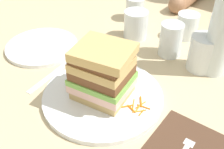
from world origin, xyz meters
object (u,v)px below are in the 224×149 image
napkin_dark (188,146)px  empty_tumbler_2 (135,8)px  empty_tumbler_3 (187,26)px  juice_glass (202,55)px  empty_tumbler_0 (136,25)px  sandwich (103,73)px  side_plate (42,46)px  knife (55,72)px  main_plate (104,97)px  empty_tumbler_1 (171,40)px

napkin_dark → empty_tumbler_2: (-0.39, 0.39, 0.04)m
empty_tumbler_2 → empty_tumbler_3: bearing=-2.3°
empty_tumbler_2 → juice_glass: bearing=-24.1°
juice_glass → empty_tumbler_0: size_ratio=1.10×
juice_glass → napkin_dark: bearing=-71.0°
sandwich → empty_tumbler_3: (0.02, 0.38, -0.04)m
napkin_dark → side_plate: (-0.49, 0.06, 0.00)m
empty_tumbler_2 → empty_tumbler_0: bearing=-54.8°
knife → side_plate: bearing=153.4°
sandwich → side_plate: (-0.28, 0.06, -0.07)m
main_plate → empty_tumbler_1: empty_tumbler_1 is taller
empty_tumbler_1 → napkin_dark: bearing=-54.9°
napkin_dark → knife: 0.37m
main_plate → sandwich: (0.00, -0.00, 0.07)m
knife → empty_tumbler_2: size_ratio=2.67×
knife → empty_tumbler_3: empty_tumbler_3 is taller
empty_tumbler_2 → side_plate: empty_tumbler_2 is taller
empty_tumbler_2 → napkin_dark: bearing=-44.9°
empty_tumbler_3 → empty_tumbler_2: bearing=177.7°
knife → juice_glass: 0.38m
napkin_dark → juice_glass: juice_glass is taller
main_plate → napkin_dark: bearing=-1.1°
juice_glass → empty_tumbler_3: size_ratio=1.21×
main_plate → napkin_dark: 0.21m
sandwich → empty_tumbler_1: bearing=84.1°
sandwich → knife: 0.18m
empty_tumbler_2 → side_plate: 0.35m
empty_tumbler_1 → empty_tumbler_0: bearing=171.2°
juice_glass → empty_tumbler_1: size_ratio=1.00×
main_plate → empty_tumbler_3: 0.38m
empty_tumbler_0 → side_plate: 0.29m
empty_tumbler_3 → empty_tumbler_1: bearing=-87.0°
main_plate → side_plate: (-0.28, 0.06, -0.00)m
empty_tumbler_2 → side_plate: size_ratio=0.36×
juice_glass → empty_tumbler_1: (-0.10, 0.01, 0.01)m
napkin_dark → empty_tumbler_1: bearing=125.1°
sandwich → knife: bearing=-178.7°
sandwich → empty_tumbler_1: 0.26m
sandwich → napkin_dark: (0.21, -0.00, -0.07)m
juice_glass → empty_tumbler_3: bearing=129.1°
juice_glass → side_plate: 0.45m
main_plate → empty_tumbler_2: 0.42m
empty_tumbler_3 → side_plate: size_ratio=0.37×
napkin_dark → side_plate: side_plate is taller
knife → side_plate: (-0.12, 0.06, 0.00)m
napkin_dark → knife: same height
empty_tumbler_1 → side_plate: bearing=-146.9°
empty_tumbler_3 → sandwich: bearing=-93.1°
juice_glass → side_plate: juice_glass is taller
juice_glass → empty_tumbler_0: bearing=172.6°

